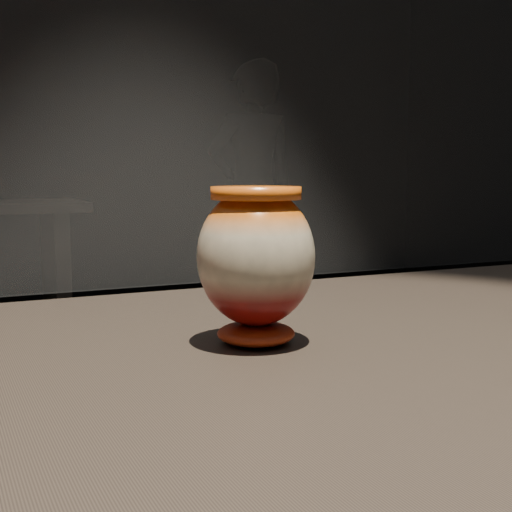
{
  "coord_description": "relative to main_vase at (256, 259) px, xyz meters",
  "views": [
    {
      "loc": [
        -0.18,
        -0.6,
        1.08
      ],
      "look_at": [
        0.13,
        0.05,
        0.99
      ],
      "focal_mm": 50.0,
      "sensor_mm": 36.0,
      "label": 1
    }
  ],
  "objects": [
    {
      "name": "main_vase",
      "position": [
        0.0,
        0.0,
        0.0
      ],
      "size": [
        0.15,
        0.15,
        0.16
      ],
      "rotation": [
        0.0,
        0.0,
        -0.33
      ],
      "color": "maroon",
      "rests_on": "display_plinth"
    },
    {
      "name": "visitor",
      "position": [
        1.74,
        3.82,
        -0.09
      ],
      "size": [
        0.66,
        0.44,
        1.8
      ],
      "primitive_type": "imported",
      "rotation": [
        0.0,
        0.0,
        3.15
      ],
      "color": "black",
      "rests_on": "ground"
    }
  ]
}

